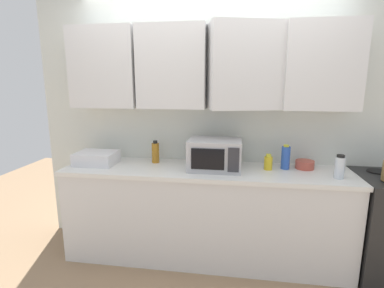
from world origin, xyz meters
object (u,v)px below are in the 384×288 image
(microwave, at_px, (215,154))
(bottle_yellow_mustard, at_px, (268,163))
(bottle_amber_vinegar, at_px, (155,152))
(bottle_clear_tall, at_px, (340,167))
(dish_rack, at_px, (97,158))
(bottle_blue_cleaner, at_px, (286,157))
(bowl_ceramic_small, at_px, (305,165))

(microwave, xyz_separation_m, bottle_yellow_mustard, (0.49, 0.06, -0.07))
(microwave, distance_m, bottle_yellow_mustard, 0.50)
(bottle_amber_vinegar, distance_m, bottle_clear_tall, 1.67)
(dish_rack, xyz_separation_m, bottle_amber_vinegar, (0.56, 0.14, 0.04))
(dish_rack, height_order, bottle_blue_cleaner, bottle_blue_cleaner)
(dish_rack, distance_m, bowl_ceramic_small, 2.00)
(bottle_amber_vinegar, distance_m, bottle_yellow_mustard, 1.10)
(bowl_ceramic_small, bearing_deg, bottle_clear_tall, -49.06)
(bottle_clear_tall, xyz_separation_m, bowl_ceramic_small, (-0.22, 0.25, -0.06))
(bowl_ceramic_small, bearing_deg, dish_rack, -176.04)
(bottle_yellow_mustard, bearing_deg, dish_rack, -178.03)
(dish_rack, bearing_deg, bottle_yellow_mustard, 1.97)
(bottle_blue_cleaner, bearing_deg, bottle_amber_vinegar, 178.52)
(dish_rack, distance_m, bottle_yellow_mustard, 1.65)
(microwave, distance_m, dish_rack, 1.16)
(bottle_clear_tall, bearing_deg, microwave, 173.69)
(bottle_clear_tall, bearing_deg, bowl_ceramic_small, 130.94)
(dish_rack, relative_size, bottle_blue_cleaner, 1.67)
(microwave, distance_m, bottle_blue_cleaner, 0.66)
(microwave, xyz_separation_m, bottle_blue_cleaner, (0.65, 0.10, -0.03))
(dish_rack, height_order, bottle_amber_vinegar, bottle_amber_vinegar)
(bottle_clear_tall, xyz_separation_m, bottle_yellow_mustard, (-0.56, 0.17, -0.03))
(bottle_blue_cleaner, height_order, bottle_clear_tall, bottle_blue_cleaner)
(microwave, bearing_deg, dish_rack, -179.99)
(bottle_clear_tall, bearing_deg, dish_rack, 177.00)
(dish_rack, relative_size, bottle_clear_tall, 1.88)
(microwave, height_order, bottle_clear_tall, microwave)
(bottle_blue_cleaner, height_order, bottle_amber_vinegar, bottle_blue_cleaner)
(bowl_ceramic_small, bearing_deg, bottle_amber_vinegar, -179.95)
(bottle_amber_vinegar, relative_size, bottle_clear_tall, 1.10)
(microwave, relative_size, bottle_clear_tall, 2.37)
(bottle_yellow_mustard, bearing_deg, bottle_blue_cleaner, 16.72)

